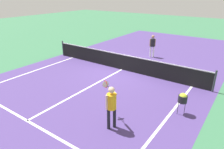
{
  "coord_description": "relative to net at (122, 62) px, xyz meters",
  "views": [
    {
      "loc": [
        6.13,
        -9.72,
        4.4
      ],
      "look_at": [
        1.38,
        -2.97,
        1.0
      ],
      "focal_mm": 32.79,
      "sensor_mm": 36.0,
      "label": 1
    }
  ],
  "objects": [
    {
      "name": "ball_hopper",
      "position": [
        4.42,
        -2.7,
        0.18
      ],
      "size": [
        0.34,
        0.34,
        0.87
      ],
      "color": "black",
      "rests_on": "ground_plane"
    },
    {
      "name": "line_center_service",
      "position": [
        0.0,
        -3.2,
        -0.49
      ],
      "size": [
        0.1,
        6.4,
        0.01
      ],
      "primitive_type": "cube",
      "color": "white",
      "rests_on": "ground_plane"
    },
    {
      "name": "court_surface_inbounds",
      "position": [
        0.0,
        0.0,
        -0.49
      ],
      "size": [
        10.62,
        24.4,
        0.0
      ],
      "primitive_type": "cube",
      "color": "#4C387A",
      "rests_on": "ground_plane"
    },
    {
      "name": "ground_plane",
      "position": [
        0.0,
        0.0,
        -0.49
      ],
      "size": [
        60.0,
        60.0,
        0.0
      ],
      "primitive_type": "plane",
      "color": "#38724C"
    },
    {
      "name": "line_service_near",
      "position": [
        0.0,
        -6.4,
        -0.49
      ],
      "size": [
        8.22,
        0.1,
        0.01
      ],
      "primitive_type": "cube",
      "color": "white",
      "rests_on": "ground_plane"
    },
    {
      "name": "player_far",
      "position": [
        0.38,
        3.38,
        0.45
      ],
      "size": [
        0.37,
        0.32,
        1.56
      ],
      "color": "white",
      "rests_on": "ground_plane"
    },
    {
      "name": "net",
      "position": [
        0.0,
        0.0,
        0.0
      ],
      "size": [
        10.2,
        0.09,
        1.07
      ],
      "color": "#33383D",
      "rests_on": "ground_plane"
    },
    {
      "name": "player_near",
      "position": [
        2.73,
        -4.93,
        0.47
      ],
      "size": [
        0.96,
        0.88,
        1.56
      ],
      "color": "black",
      "rests_on": "ground_plane"
    }
  ]
}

